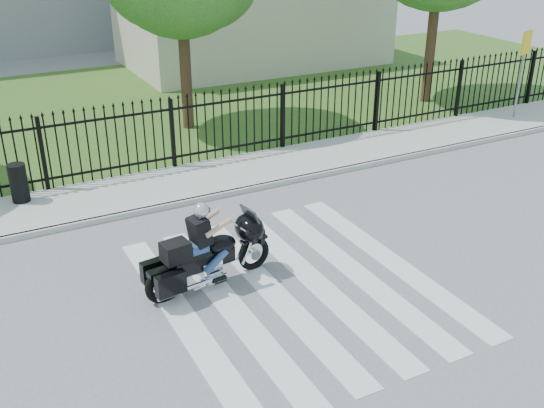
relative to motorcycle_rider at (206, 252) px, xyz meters
name	(u,v)px	position (x,y,z in m)	size (l,w,h in m)	color
ground	(295,288)	(1.28, -0.77, -0.65)	(120.00, 120.00, 0.00)	slate
crosswalk	(295,287)	(1.28, -0.77, -0.65)	(5.00, 5.50, 0.01)	silver
sidewalk	(189,182)	(1.28, 4.23, -0.59)	(40.00, 2.00, 0.12)	#ADAAA3
curb	(206,198)	(1.28, 3.23, -0.59)	(40.00, 0.12, 0.12)	#ADAAA3
grass_strip	(112,108)	(1.28, 11.23, -0.64)	(40.00, 12.00, 0.02)	#365D20
iron_fence	(173,136)	(1.28, 5.23, 0.25)	(26.00, 0.04, 1.80)	black
building_low	(252,19)	(8.28, 15.23, 1.10)	(10.00, 6.00, 3.50)	beige
motorcycle_rider	(206,252)	(0.00, 0.00, 0.00)	(2.41, 0.97, 1.60)	black
traffic_sign	(524,56)	(11.76, 4.31, 1.29)	(0.54, 0.22, 2.56)	gray
litter_bin	(19,183)	(-2.34, 4.81, -0.11)	(0.38, 0.38, 0.84)	black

